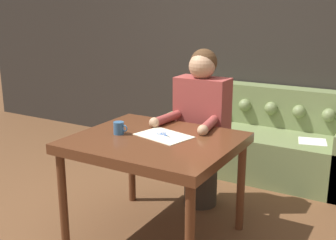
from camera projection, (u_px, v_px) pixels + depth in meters
ground_plane at (142, 231)px, 3.19m from camera, size 16.00×16.00×0.00m
wall_back at (244, 39)px, 4.56m from camera, size 8.00×0.06×2.60m
dining_table at (155, 149)px, 2.94m from camera, size 1.11×0.95×0.76m
couch at (266, 143)px, 4.27m from camera, size 1.80×0.80×0.85m
person at (201, 128)px, 3.45m from camera, size 0.49×0.61×1.33m
pattern_paper_main at (164, 136)px, 2.97m from camera, size 0.42×0.34×0.00m
scissors at (166, 136)px, 2.97m from camera, size 0.23×0.16×0.01m
mug at (119, 128)px, 3.00m from camera, size 0.11×0.08×0.09m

